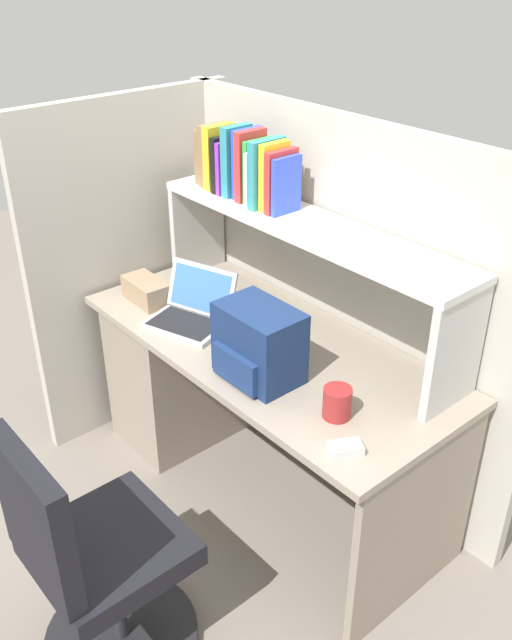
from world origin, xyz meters
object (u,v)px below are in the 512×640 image
object	(u,v)px
snack_canister	(337,403)
laptop	(192,311)
backpack	(258,344)
office_chair	(95,570)
tissue_box	(146,291)
computer_mouse	(346,449)
paper_cup	(246,329)

from	to	relation	value
snack_canister	laptop	bearing A→B (deg)	179.57
backpack	snack_canister	distance (m)	0.36
backpack	office_chair	bearing A→B (deg)	-81.91
laptop	tissue_box	world-z (taller)	laptop
computer_mouse	office_chair	xyz separation A→B (m)	(-0.38, -0.69, -0.35)
laptop	tissue_box	size ratio (longest dim) A/B	1.72
laptop	backpack	xyz separation A→B (m)	(0.47, -0.05, 0.08)
tissue_box	paper_cup	bearing A→B (deg)	14.69
laptop	backpack	bearing A→B (deg)	-6.01
tissue_box	snack_canister	bearing A→B (deg)	3.21
laptop	office_chair	world-z (taller)	laptop
snack_canister	tissue_box	bearing A→B (deg)	-178.26
backpack	snack_canister	size ratio (longest dim) A/B	2.79
backpack	computer_mouse	xyz separation A→B (m)	(0.49, -0.07, -0.12)
backpack	office_chair	world-z (taller)	backpack
paper_cup	office_chair	bearing A→B (deg)	-69.69
office_chair	paper_cup	bearing A→B (deg)	-69.34
laptop	backpack	world-z (taller)	backpack
backpack	paper_cup	world-z (taller)	backpack
laptop	computer_mouse	size ratio (longest dim) A/B	3.64
computer_mouse	snack_canister	bearing A→B (deg)	169.92
computer_mouse	office_chair	size ratio (longest dim) A/B	0.11
paper_cup	tissue_box	bearing A→B (deg)	-166.77
paper_cup	backpack	bearing A→B (deg)	-30.64
laptop	paper_cup	bearing A→B (deg)	18.84
laptop	office_chair	distance (m)	1.07
tissue_box	office_chair	xyz separation A→B (m)	(0.85, -0.77, -0.39)
laptop	computer_mouse	xyz separation A→B (m)	(0.96, -0.12, -0.03)
laptop	snack_canister	world-z (taller)	laptop
snack_canister	office_chair	world-z (taller)	office_chair
computer_mouse	tissue_box	size ratio (longest dim) A/B	0.47
computer_mouse	paper_cup	bearing A→B (deg)	-168.02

